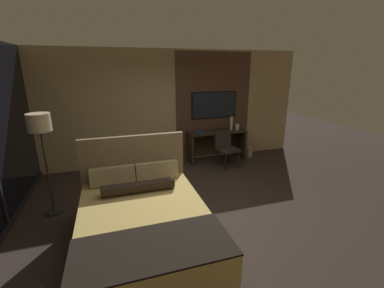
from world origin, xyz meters
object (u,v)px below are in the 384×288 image
bed (144,224)px  tv (214,105)px  desk (216,140)px  desk_chair (225,145)px  vase_short (237,127)px  floor_lamp (40,131)px  book (200,132)px  vase_tall (231,123)px  waste_bin (249,152)px

bed → tv: size_ratio=1.83×
desk → desk_chair: bearing=-86.4°
tv → vase_short: size_ratio=8.51×
desk_chair → floor_lamp: floor_lamp is taller
bed → desk_chair: (2.34, 2.46, 0.17)m
floor_lamp → book: 3.58m
vase_tall → vase_short: size_ratio=2.48×
vase_short → floor_lamp: bearing=-159.6°
desk → tv: (-0.00, 0.21, 0.91)m
desk → floor_lamp: size_ratio=0.90×
desk → vase_tall: bearing=-7.8°
tv → book: bearing=-150.5°
bed → vase_tall: size_ratio=6.29×
bed → vase_short: size_ratio=15.62×
floor_lamp → waste_bin: (4.60, 1.51, -1.29)m
bed → vase_short: 4.15m
desk → vase_short: vase_short is taller
floor_lamp → tv: bearing=26.3°
book → desk: bearing=8.1°
desk_chair → book: (-0.52, 0.43, 0.27)m
bed → vase_short: bearing=45.5°
vase_tall → bed: bearing=-132.9°
desk → book: (-0.49, -0.07, 0.28)m
vase_tall → vase_short: 0.22m
bed → vase_tall: 4.01m
vase_tall → book: size_ratio=1.55×
vase_tall → desk: bearing=172.2°
bed → floor_lamp: (-1.35, 1.35, 1.08)m
tv → desk_chair: size_ratio=1.40×
tv → floor_lamp: (-3.66, -1.81, 0.00)m
desk_chair → book: size_ratio=3.81×
vase_short → waste_bin: 0.80m
desk → vase_tall: size_ratio=4.24×
floor_lamp → vase_short: size_ratio=11.75×
tv → vase_short: (0.58, -0.23, -0.57)m
waste_bin → desk_chair: bearing=-156.1°
waste_bin → desk: bearing=174.3°
bed → floor_lamp: size_ratio=1.33×
waste_bin → tv: bearing=162.2°
desk → vase_tall: vase_tall is taller
desk_chair → vase_short: vase_short is taller
floor_lamp → book: size_ratio=7.36×
tv → bed: bearing=-126.1°
tv → floor_lamp: size_ratio=0.72×
book → tv: bearing=29.5°
bed → floor_lamp: floor_lamp is taller
bed → vase_tall: bed is taller
bed → vase_tall: bearing=47.1°
bed → book: (1.82, 2.89, 0.44)m
desk → floor_lamp: floor_lamp is taller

